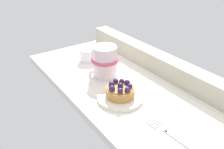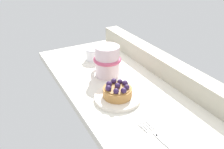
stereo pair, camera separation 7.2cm
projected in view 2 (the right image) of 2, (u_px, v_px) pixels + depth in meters
ground_plane at (130, 93)px, 72.59cm from camera, size 81.94×35.42×2.47cm
window_rail_back at (170, 69)px, 76.71cm from camera, size 80.30×5.56×6.19cm
dessert_plate at (117, 98)px, 67.13cm from camera, size 13.11×13.11×1.08cm
raspberry_tart at (117, 91)px, 66.02cm from camera, size 8.14×8.14×4.23cm
coffee_mug at (107, 61)px, 77.49cm from camera, size 12.99×9.14×10.35cm
dessert_fork at (164, 142)px, 52.45cm from camera, size 16.59×2.65×0.60cm
sugar_bowl at (94, 53)px, 89.58cm from camera, size 6.72×6.72×4.55cm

